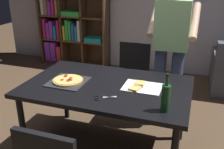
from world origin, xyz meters
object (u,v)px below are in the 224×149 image
object	(u,v)px
bookshelf	(70,16)
pepperoni_pizza_on_tray	(68,81)
kitchen_scissors	(102,98)
chair_far_side	(132,72)
dining_table	(107,91)
wine_bottle	(166,97)
person_serving_pizza	(171,45)

from	to	relation	value
bookshelf	pepperoni_pizza_on_tray	world-z (taller)	bookshelf
kitchen_scissors	chair_far_side	bearing A→B (deg)	92.49
dining_table	pepperoni_pizza_on_tray	bearing A→B (deg)	-169.76
chair_far_side	wine_bottle	size ratio (longest dim) A/B	2.85
dining_table	chair_far_side	bearing A→B (deg)	90.00
person_serving_pizza	pepperoni_pizza_on_tray	world-z (taller)	person_serving_pizza
dining_table	person_serving_pizza	size ratio (longest dim) A/B	0.91
bookshelf	wine_bottle	distance (m)	3.51
bookshelf	wine_bottle	size ratio (longest dim) A/B	6.17
dining_table	bookshelf	bearing A→B (deg)	124.49
person_serving_pizza	kitchen_scissors	bearing A→B (deg)	-112.73
dining_table	bookshelf	xyz separation A→B (m)	(-1.63, 2.38, 0.29)
chair_far_side	dining_table	bearing A→B (deg)	-90.00
person_serving_pizza	wine_bottle	world-z (taller)	person_serving_pizza
pepperoni_pizza_on_tray	bookshelf	bearing A→B (deg)	116.95
chair_far_side	pepperoni_pizza_on_tray	bearing A→B (deg)	-110.15
person_serving_pizza	wine_bottle	distance (m)	1.11
chair_far_side	person_serving_pizza	world-z (taller)	person_serving_pizza
bookshelf	person_serving_pizza	size ratio (longest dim) A/B	1.11
bookshelf	pepperoni_pizza_on_tray	distance (m)	2.75
pepperoni_pizza_on_tray	chair_far_side	bearing A→B (deg)	69.85
pepperoni_pizza_on_tray	wine_bottle	xyz separation A→B (m)	(0.99, -0.26, 0.10)
dining_table	pepperoni_pizza_on_tray	size ratio (longest dim) A/B	4.43
chair_far_side	kitchen_scissors	world-z (taller)	chair_far_side
person_serving_pizza	pepperoni_pizza_on_tray	xyz separation A→B (m)	(-0.89, -0.84, -0.23)
bookshelf	kitchen_scissors	bearing A→B (deg)	-57.63
bookshelf	wine_bottle	xyz separation A→B (m)	(2.24, -2.71, -0.10)
bookshelf	pepperoni_pizza_on_tray	xyz separation A→B (m)	(1.24, -2.45, -0.21)
dining_table	person_serving_pizza	bearing A→B (deg)	57.09
chair_far_side	kitchen_scissors	xyz separation A→B (m)	(0.06, -1.28, 0.24)
wine_bottle	kitchen_scissors	xyz separation A→B (m)	(-0.55, 0.04, -0.11)
wine_bottle	kitchen_scissors	world-z (taller)	wine_bottle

